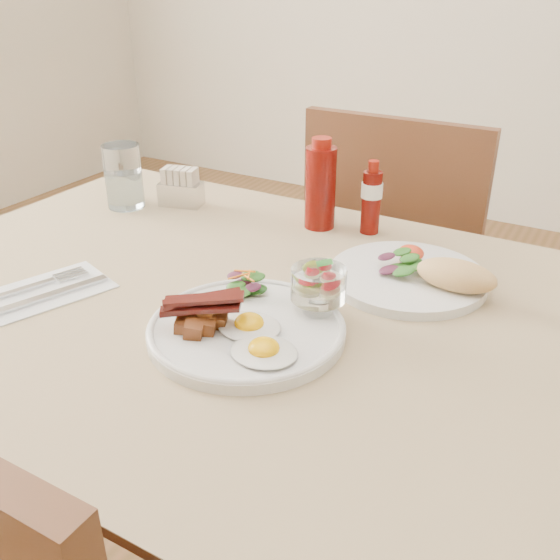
% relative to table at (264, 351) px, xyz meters
% --- Properties ---
extents(table, '(1.33, 0.88, 0.75)m').
position_rel_table_xyz_m(table, '(0.00, 0.00, 0.00)').
color(table, '#4F2C18').
rests_on(table, ground).
extents(chair_far, '(0.42, 0.42, 0.93)m').
position_rel_table_xyz_m(chair_far, '(0.00, 0.66, -0.14)').
color(chair_far, '#4F2C18').
rests_on(chair_far, ground).
extents(main_plate, '(0.28, 0.28, 0.02)m').
position_rel_table_xyz_m(main_plate, '(0.03, -0.09, 0.10)').
color(main_plate, silver).
rests_on(main_plate, table).
extents(fried_eggs, '(0.15, 0.13, 0.02)m').
position_rel_table_xyz_m(fried_eggs, '(0.06, -0.12, 0.11)').
color(fried_eggs, silver).
rests_on(fried_eggs, main_plate).
extents(bacon_potato_pile, '(0.11, 0.09, 0.05)m').
position_rel_table_xyz_m(bacon_potato_pile, '(-0.02, -0.13, 0.13)').
color(bacon_potato_pile, '#652B14').
rests_on(bacon_potato_pile, main_plate).
extents(side_salad, '(0.07, 0.06, 0.04)m').
position_rel_table_xyz_m(side_salad, '(-0.02, -0.01, 0.12)').
color(side_salad, '#1F5015').
rests_on(side_salad, main_plate).
extents(fruit_cup, '(0.08, 0.08, 0.08)m').
position_rel_table_xyz_m(fruit_cup, '(0.10, -0.01, 0.15)').
color(fruit_cup, white).
rests_on(fruit_cup, main_plate).
extents(second_plate, '(0.28, 0.26, 0.07)m').
position_rel_table_xyz_m(second_plate, '(0.19, 0.18, 0.11)').
color(second_plate, silver).
rests_on(second_plate, table).
extents(ketchup_bottle, '(0.07, 0.07, 0.18)m').
position_rel_table_xyz_m(ketchup_bottle, '(-0.06, 0.32, 0.17)').
color(ketchup_bottle, '#540804').
rests_on(ketchup_bottle, table).
extents(hot_sauce_bottle, '(0.04, 0.04, 0.14)m').
position_rel_table_xyz_m(hot_sauce_bottle, '(0.03, 0.35, 0.16)').
color(hot_sauce_bottle, '#540804').
rests_on(hot_sauce_bottle, table).
extents(sugar_caddy, '(0.10, 0.07, 0.08)m').
position_rel_table_xyz_m(sugar_caddy, '(-0.38, 0.28, 0.12)').
color(sugar_caddy, silver).
rests_on(sugar_caddy, table).
extents(water_glass, '(0.08, 0.08, 0.13)m').
position_rel_table_xyz_m(water_glass, '(-0.48, 0.22, 0.15)').
color(water_glass, white).
rests_on(water_glass, table).
extents(napkin_cutlery, '(0.19, 0.25, 0.01)m').
position_rel_table_xyz_m(napkin_cutlery, '(-0.32, -0.16, 0.09)').
color(napkin_cutlery, silver).
rests_on(napkin_cutlery, table).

